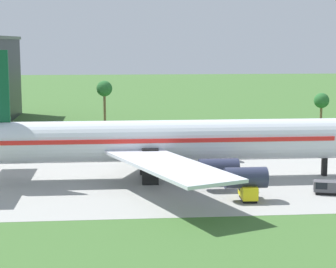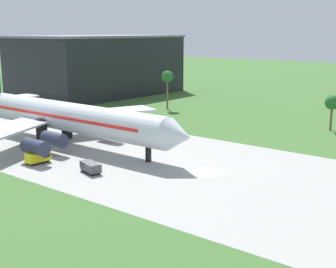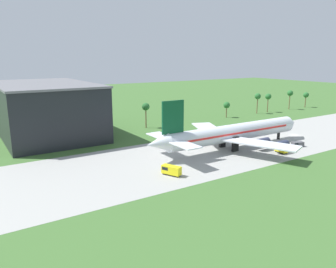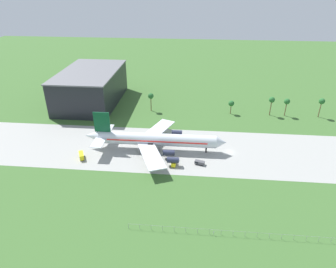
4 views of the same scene
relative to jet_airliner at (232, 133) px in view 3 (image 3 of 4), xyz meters
The scene contains 8 objects.
ground_plane 38.31m from the jet_airliner, ahead, with size 600.00×600.00×0.00m, color #3D662D.
taxiway_strip 38.31m from the jet_airliner, ahead, with size 320.00×44.00×0.02m.
jet_airliner is the anchor object (origin of this frame).
baggage_tug 25.60m from the jet_airliner, 26.92° to the right, with size 4.87×3.17×1.81m.
fuel_truck 17.71m from the jet_airliner, 51.28° to the right, with size 2.23×4.49×2.08m.
catering_van 36.21m from the jet_airliner, 161.77° to the right, with size 4.21×6.00×2.81m.
terminal_building 79.49m from the jet_airliner, 130.59° to the left, with size 36.72×61.20×22.19m.
palm_tree_row 80.75m from the jet_airliner, 37.30° to the left, with size 125.54×3.60×12.29m.
Camera 3 is at (-120.30, -85.97, 32.65)m, focal length 35.00 mm.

